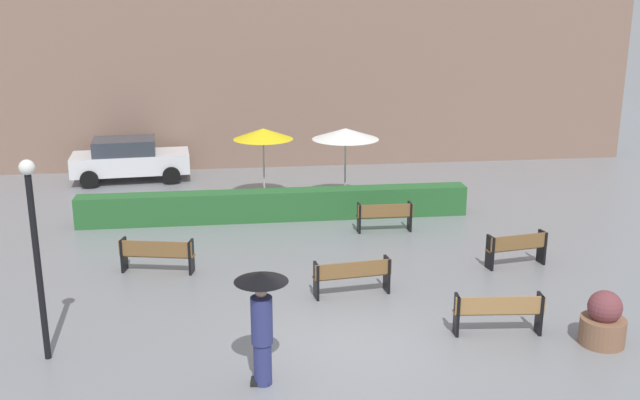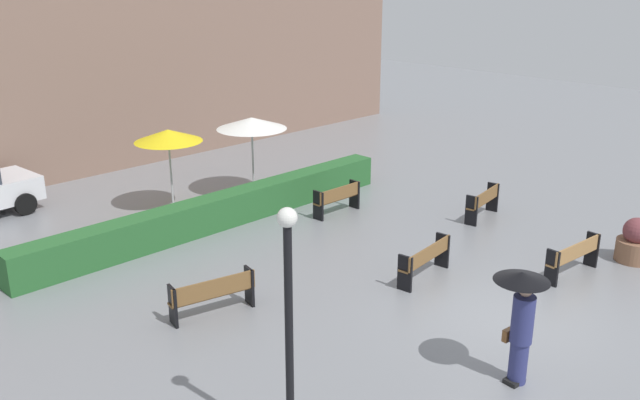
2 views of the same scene
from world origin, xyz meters
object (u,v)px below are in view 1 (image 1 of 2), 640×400
Objects in this scene: bench_far_left at (157,253)px; bench_mid_center at (352,275)px; bench_near_right at (499,311)px; pedestrian_with_umbrella at (262,314)px; bench_far_right at (517,247)px; patio_umbrella_yellow at (263,134)px; bench_back_row at (385,215)px; patio_umbrella_white at (345,134)px; parked_car at (129,159)px; lamp_post at (35,240)px; planter_pot at (603,321)px.

bench_mid_center is at bearing -23.86° from bench_far_left.
pedestrian_with_umbrella is (-4.79, -1.29, 0.80)m from bench_near_right.
patio_umbrella_yellow is at bearing 131.57° from bench_far_right.
bench_back_row is 0.89× the size of bench_mid_center.
patio_umbrella_white reaches higher than parked_car.
patio_umbrella_white is (7.24, 9.69, -0.04)m from lamp_post.
bench_far_right is (1.84, 3.61, 0.00)m from bench_near_right.
patio_umbrella_white is at bearing -29.04° from parked_car.
patio_umbrella_yellow is 6.11m from parked_car.
bench_near_right is 0.88× the size of pedestrian_with_umbrella.
lamp_post is at bearing -139.88° from bench_back_row.
parked_car is at bearing 126.60° from planter_pot.
bench_back_row is at bearing 97.31° from bench_near_right.
bench_far_right is at bearing -43.73° from parked_car.
bench_back_row is at bearing 110.35° from planter_pot.
patio_umbrella_yellow is at bearing 167.93° from patio_umbrella_white.
bench_far_right is at bearing -4.57° from bench_far_left.
patio_umbrella_yellow reaches higher than bench_far_left.
patio_umbrella_white is at bearing 73.67° from pedestrian_with_umbrella.
bench_far_left is (-4.53, 2.00, -0.01)m from bench_mid_center.
bench_far_right is 4.60m from bench_mid_center.
bench_back_row is 3.59m from patio_umbrella_white.
pedestrian_with_umbrella is 4.36m from lamp_post.
bench_far_right is 14.88m from parked_car.
lamp_post is at bearing -89.48° from parked_car.
patio_umbrella_white is at bearing 44.54° from bench_far_left.
patio_umbrella_yellow is (-4.15, 10.36, 1.77)m from bench_near_right.
bench_near_right is at bearing -81.05° from patio_umbrella_white.
bench_mid_center is 5.36m from planter_pot.
planter_pot is 0.45× the size of patio_umbrella_yellow.
lamp_post reaches higher than bench_far_right.
planter_pot reaches higher than bench_mid_center.
pedestrian_with_umbrella is at bearing -19.39° from lamp_post.
parked_car is (-8.91, 13.89, 0.30)m from bench_near_right.
planter_pot is 18.11m from parked_car.
bench_far_left is 0.90× the size of pedestrian_with_umbrella.
patio_umbrella_yellow is (2.96, 6.03, 1.78)m from bench_far_left.
bench_back_row is 0.66× the size of patio_umbrella_yellow.
bench_back_row is 6.70m from bench_far_left.
bench_mid_center is at bearing 146.38° from planter_pot.
lamp_post is (-7.91, -6.67, 1.86)m from bench_back_row.
patio_umbrella_white is 0.58× the size of parked_car.
bench_back_row is 0.42× the size of lamp_post.
parked_car reaches higher than planter_pot.
bench_mid_center is 0.47× the size of lamp_post.
bench_far_right reaches higher than bench_back_row.
bench_near_right reaches higher than bench_far_left.
lamp_post is at bearing -114.34° from patio_umbrella_yellow.
bench_far_right is at bearing -49.52° from bench_back_row.
bench_mid_center is 1.64× the size of planter_pot.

